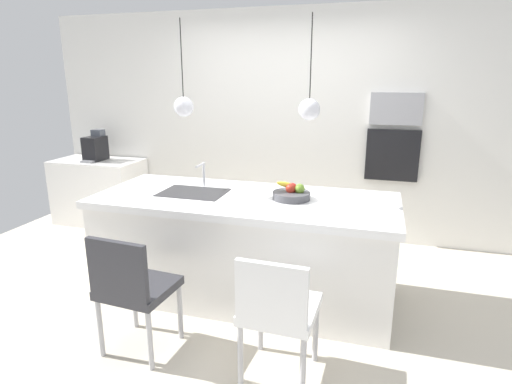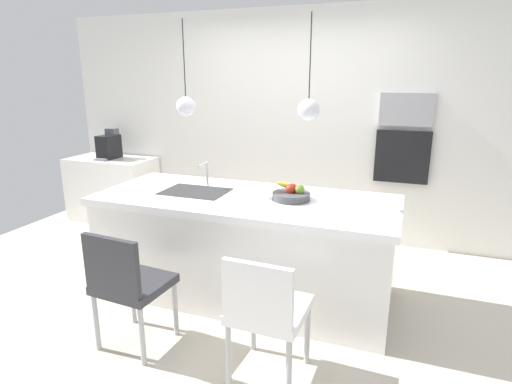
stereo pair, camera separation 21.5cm
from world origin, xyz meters
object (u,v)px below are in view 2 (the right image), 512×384
at_px(microwave, 406,109).
at_px(chair_near, 128,282).
at_px(fruit_bowl, 292,194).
at_px(coffee_machine, 109,146).
at_px(oven, 402,157).
at_px(chair_middle, 266,309).

distance_m(microwave, chair_near, 3.23).
xyz_separation_m(fruit_bowl, microwave, (0.80, 1.53, 0.59)).
bearing_deg(coffee_machine, oven, 4.73).
height_order(coffee_machine, chair_near, coffee_machine).
xyz_separation_m(microwave, oven, (0.00, 0.00, -0.50)).
bearing_deg(chair_middle, microwave, 75.64).
relative_size(oven, chair_near, 0.64).
bearing_deg(chair_near, chair_middle, 0.02).
xyz_separation_m(fruit_bowl, chair_middle, (0.14, -1.04, -0.43)).
bearing_deg(oven, chair_middle, -104.36).
bearing_deg(chair_middle, fruit_bowl, 97.68).
height_order(microwave, oven, microwave).
bearing_deg(chair_near, oven, 57.27).
xyz_separation_m(chair_near, chair_middle, (1.00, 0.00, -0.00)).
relative_size(fruit_bowl, oven, 0.55).
xyz_separation_m(oven, chair_middle, (-0.66, -2.58, -0.52)).
distance_m(chair_near, chair_middle, 1.00).
height_order(microwave, chair_middle, microwave).
distance_m(fruit_bowl, chair_near, 1.42).
relative_size(coffee_machine, chair_middle, 0.44).
bearing_deg(microwave, fruit_bowl, -117.60).
xyz_separation_m(fruit_bowl, oven, (0.80, 1.53, 0.09)).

